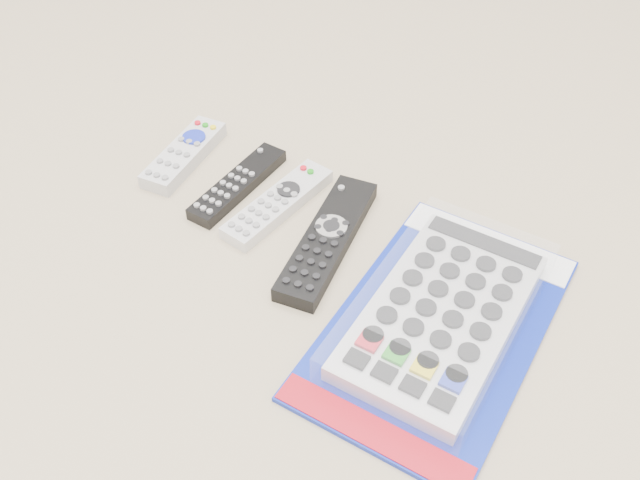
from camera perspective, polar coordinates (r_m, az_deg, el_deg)
The scene contains 5 objects.
remote_small_grey at distance 1.02m, azimuth -10.83°, elevation 6.75°, with size 0.07×0.16×0.02m.
remote_slim_black at distance 0.96m, azimuth -6.62°, elevation 4.46°, with size 0.04×0.17×0.02m.
remote_silver_dvd at distance 0.93m, azimuth -3.41°, elevation 2.93°, with size 0.06×0.18×0.02m.
remote_large_black at distance 0.87m, azimuth 0.60°, elevation 0.06°, with size 0.09×0.22×0.02m.
jumbo_remote_packaged at distance 0.80m, azimuth 9.71°, elevation -5.81°, with size 0.22×0.35×0.05m.
Camera 1 is at (0.35, -0.50, 0.63)m, focal length 40.00 mm.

